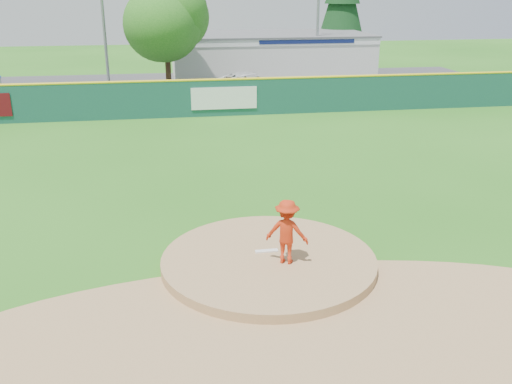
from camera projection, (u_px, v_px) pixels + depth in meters
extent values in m
plane|color=#286B19|center=(269.00, 265.00, 14.67)|extent=(120.00, 120.00, 0.00)
cylinder|color=#9E774C|center=(269.00, 265.00, 14.67)|extent=(5.50, 5.50, 0.50)
cube|color=white|center=(267.00, 251.00, 14.86)|extent=(0.60, 0.15, 0.04)
cylinder|color=#9E774C|center=(295.00, 331.00, 11.89)|extent=(15.40, 15.40, 0.01)
cube|color=#38383A|center=(198.00, 89.00, 39.71)|extent=(44.00, 16.00, 0.02)
imported|color=red|center=(287.00, 232.00, 14.05)|extent=(1.22, 0.99, 1.65)
imported|color=silver|center=(252.00, 84.00, 37.06)|extent=(5.64, 3.27, 1.48)
cube|color=silver|center=(269.00, 56.00, 44.72)|extent=(15.00, 8.00, 3.20)
cube|color=white|center=(280.00, 42.00, 40.52)|extent=(15.00, 0.06, 0.55)
cube|color=#0F194C|center=(307.00, 42.00, 40.78)|extent=(7.00, 0.03, 0.28)
cube|color=#59595B|center=(270.00, 34.00, 44.16)|extent=(15.20, 8.20, 0.12)
cube|color=white|center=(224.00, 98.00, 31.08)|extent=(3.60, 0.04, 1.20)
cube|color=#164A3E|center=(208.00, 98.00, 31.03)|extent=(40.00, 0.10, 2.00)
cylinder|color=yellow|center=(208.00, 80.00, 30.68)|extent=(40.00, 0.14, 0.14)
cylinder|color=#382314|center=(169.00, 75.00, 37.11)|extent=(0.36, 0.36, 2.60)
sphere|color=#387F23|center=(166.00, 23.00, 36.00)|extent=(5.60, 5.60, 5.60)
cylinder|color=#382314|center=(340.00, 58.00, 49.77)|extent=(0.40, 0.40, 1.60)
cone|color=#113A16|center=(342.00, 1.00, 48.15)|extent=(4.40, 4.40, 7.90)
cylinder|color=gray|center=(102.00, 7.00, 36.92)|extent=(0.20, 0.20, 11.00)
cylinder|color=gray|center=(318.00, 12.00, 41.24)|extent=(0.20, 0.20, 10.00)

